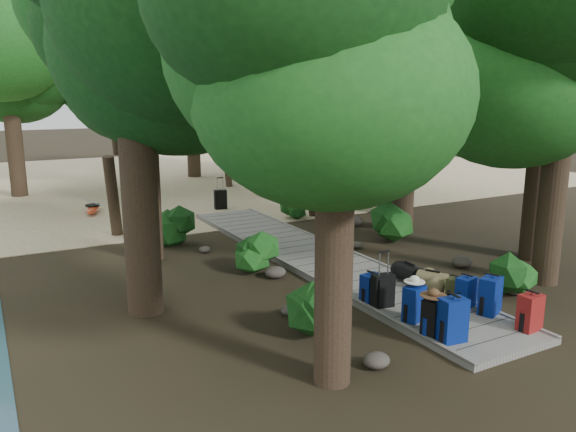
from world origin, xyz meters
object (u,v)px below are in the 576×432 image
lone_suitcase_on_sand (220,199)px  kayak (93,207)px  backpack_right_b (490,294)px  suitcase_on_boardwalk (383,290)px  backpack_left_c (414,302)px  backpack_left_d (371,286)px  backpack_left_a (453,318)px  backpack_right_a (530,310)px  backpack_right_c (466,290)px  backpack_right_d (455,288)px  sun_lounger (269,189)px  duffel_right_khaki (432,281)px  backpack_left_b (433,315)px  duffel_right_black (409,273)px

lone_suitcase_on_sand → kayak: bearing=169.2°
backpack_right_b → suitcase_on_boardwalk: backpack_right_b is taller
backpack_left_c → kayak: backpack_left_c is taller
lone_suitcase_on_sand → kayak: 4.40m
backpack_left_d → suitcase_on_boardwalk: bearing=-94.3°
lone_suitcase_on_sand → backpack_left_a: bearing=-84.2°
backpack_right_a → backpack_right_c: 1.31m
backpack_right_d → sun_lounger: (2.27, 12.38, -0.08)m
backpack_left_d → backpack_right_c: 1.76m
backpack_left_d → backpack_right_d: size_ratio=1.15×
backpack_right_d → backpack_left_d: bearing=137.8°
duffel_right_khaki → kayak: 12.68m
backpack_right_b → kayak: backpack_right_b is taller
backpack_right_d → kayak: bearing=96.7°
backpack_right_d → duffel_right_khaki: size_ratio=0.87×
backpack_right_d → sun_lounger: size_ratio=0.30×
backpack_right_a → duffel_right_khaki: size_ratio=1.18×
backpack_left_b → backpack_left_d: bearing=72.1°
backpack_left_a → suitcase_on_boardwalk: size_ratio=1.28×
suitcase_on_boardwalk → sun_lounger: size_ratio=0.37×
backpack_right_a → backpack_right_c: bearing=91.3°
backpack_left_c → backpack_right_d: bearing=-2.6°
backpack_left_b → backpack_right_a: 1.70m
backpack_left_a → backpack_right_b: bearing=26.2°
backpack_left_a → duffel_right_black: (1.34, 2.58, -0.20)m
backpack_left_b → backpack_left_c: backpack_left_c is taller
lone_suitcase_on_sand → suitcase_on_boardwalk: bearing=-85.1°
backpack_right_c → duffel_right_khaki: 0.97m
backpack_left_b → kayak: (-3.03, 13.47, -0.27)m
backpack_left_a → backpack_left_d: size_ratio=1.37×
backpack_right_c → suitcase_on_boardwalk: size_ratio=1.00×
suitcase_on_boardwalk → kayak: bearing=113.0°
backpack_right_d → sun_lounger: bearing=66.5°
duffel_right_khaki → duffel_right_black: 0.62m
backpack_left_a → backpack_left_d: 2.09m
backpack_right_c → kayak: size_ratio=0.18×
kayak → suitcase_on_boardwalk: bearing=-61.0°
backpack_left_b → backpack_right_a: size_ratio=0.99×
backpack_left_c → backpack_right_a: bearing=-58.2°
backpack_left_a → backpack_right_a: size_ratio=1.15×
backpack_right_a → suitcase_on_boardwalk: backpack_right_a is taller
backpack_left_d → sun_lounger: size_ratio=0.34×
lone_suitcase_on_sand → backpack_left_c: bearing=-84.4°
backpack_left_d → suitcase_on_boardwalk: suitcase_on_boardwalk is taller
backpack_left_d → duffel_right_black: bearing=14.5°
backpack_right_c → backpack_left_b: bearing=-167.8°
backpack_right_a → kayak: bearing=103.9°
backpack_left_d → backpack_right_b: 2.16m
backpack_right_a → duffel_right_khaki: (-0.07, 2.27, -0.15)m
backpack_left_c → backpack_right_c: bearing=-14.9°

